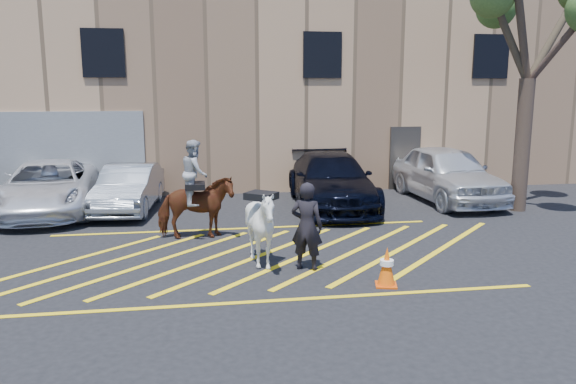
{
  "coord_description": "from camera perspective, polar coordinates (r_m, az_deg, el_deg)",
  "views": [
    {
      "loc": [
        -1.12,
        -11.72,
        3.58
      ],
      "look_at": [
        0.77,
        0.2,
        1.3
      ],
      "focal_mm": 35.0,
      "sensor_mm": 36.0,
      "label": 1
    }
  ],
  "objects": [
    {
      "name": "ground",
      "position": [
        12.3,
        -3.43,
        -6.24
      ],
      "size": [
        90.0,
        90.0,
        0.0
      ],
      "primitive_type": "plane",
      "color": "black",
      "rests_on": "ground"
    },
    {
      "name": "car_white_pickup",
      "position": [
        17.39,
        -23.2,
        0.43
      ],
      "size": [
        2.94,
        5.54,
        1.48
      ],
      "primitive_type": "imported",
      "rotation": [
        0.0,
        0.0,
        0.09
      ],
      "color": "silver",
      "rests_on": "ground"
    },
    {
      "name": "car_silver_sedan",
      "position": [
        16.93,
        -15.85,
        0.38
      ],
      "size": [
        1.8,
        4.17,
        1.34
      ],
      "primitive_type": "imported",
      "rotation": [
        0.0,
        0.0,
        -0.1
      ],
      "color": "#91979E",
      "rests_on": "ground"
    },
    {
      "name": "car_blue_suv",
      "position": [
        16.89,
        4.4,
        1.17
      ],
      "size": [
        2.56,
        5.59,
        1.58
      ],
      "primitive_type": "imported",
      "rotation": [
        0.0,
        0.0,
        -0.06
      ],
      "color": "black",
      "rests_on": "ground"
    },
    {
      "name": "car_white_suv",
      "position": [
        18.41,
        15.81,
        1.83
      ],
      "size": [
        2.25,
        5.19,
        1.75
      ],
      "primitive_type": "imported",
      "rotation": [
        0.0,
        0.0,
        0.04
      ],
      "color": "silver",
      "rests_on": "ground"
    },
    {
      "name": "handler",
      "position": [
        11.01,
        1.93,
        -3.5
      ],
      "size": [
        0.76,
        0.66,
        1.76
      ],
      "primitive_type": "imported",
      "rotation": [
        0.0,
        0.0,
        2.67
      ],
      "color": "black",
      "rests_on": "ground"
    },
    {
      "name": "warehouse",
      "position": [
        23.74,
        -6.47,
        10.8
      ],
      "size": [
        32.42,
        10.2,
        7.3
      ],
      "color": "tan",
      "rests_on": "ground"
    },
    {
      "name": "hatching_zone",
      "position": [
        12.02,
        -3.29,
        -6.62
      ],
      "size": [
        12.6,
        5.12,
        0.01
      ],
      "color": "yellow",
      "rests_on": "ground"
    },
    {
      "name": "mounted_bay",
      "position": [
        13.4,
        -9.38,
        -0.74
      ],
      "size": [
        1.79,
        0.83,
        2.36
      ],
      "color": "#591F15",
      "rests_on": "ground"
    },
    {
      "name": "saddled_white",
      "position": [
        11.23,
        -2.7,
        -3.53
      ],
      "size": [
        1.94,
        1.97,
        1.63
      ],
      "color": "white",
      "rests_on": "ground"
    },
    {
      "name": "traffic_cone",
      "position": [
        10.41,
        9.99,
        -7.46
      ],
      "size": [
        0.46,
        0.46,
        0.73
      ],
      "color": "#DD4609",
      "rests_on": "ground"
    },
    {
      "name": "tree",
      "position": [
        17.56,
        23.59,
        16.75
      ],
      "size": [
        3.99,
        4.37,
        7.31
      ],
      "color": "#4B3B2E",
      "rests_on": "ground"
    }
  ]
}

